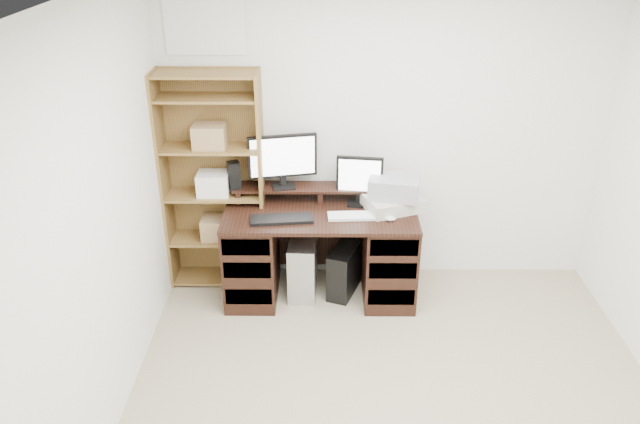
{
  "coord_description": "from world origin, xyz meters",
  "views": [
    {
      "loc": [
        -0.47,
        -2.69,
        2.92
      ],
      "look_at": [
        -0.5,
        1.43,
        0.85
      ],
      "focal_mm": 35.0,
      "sensor_mm": 36.0,
      "label": 1
    }
  ],
  "objects_px": {
    "printer": "(393,203)",
    "tower_silver": "(303,264)",
    "tower_black": "(344,270)",
    "bookshelf": "(214,180)",
    "monitor_wide": "(283,158)",
    "monitor_small": "(359,179)",
    "desk": "(320,251)"
  },
  "relations": [
    {
      "from": "desk",
      "to": "monitor_wide",
      "type": "relative_size",
      "value": 2.79
    },
    {
      "from": "tower_silver",
      "to": "monitor_small",
      "type": "bearing_deg",
      "value": 15.09
    },
    {
      "from": "monitor_small",
      "to": "desk",
      "type": "bearing_deg",
      "value": -148.35
    },
    {
      "from": "tower_silver",
      "to": "bookshelf",
      "type": "height_order",
      "value": "bookshelf"
    },
    {
      "from": "monitor_wide",
      "to": "tower_silver",
      "type": "height_order",
      "value": "monitor_wide"
    },
    {
      "from": "tower_black",
      "to": "printer",
      "type": "bearing_deg",
      "value": 25.09
    },
    {
      "from": "monitor_wide",
      "to": "bookshelf",
      "type": "distance_m",
      "value": 0.59
    },
    {
      "from": "tower_black",
      "to": "monitor_small",
      "type": "bearing_deg",
      "value": 68.49
    },
    {
      "from": "desk",
      "to": "printer",
      "type": "bearing_deg",
      "value": 4.74
    },
    {
      "from": "tower_black",
      "to": "bookshelf",
      "type": "height_order",
      "value": "bookshelf"
    },
    {
      "from": "printer",
      "to": "monitor_small",
      "type": "bearing_deg",
      "value": 140.08
    },
    {
      "from": "monitor_wide",
      "to": "bookshelf",
      "type": "height_order",
      "value": "bookshelf"
    },
    {
      "from": "tower_black",
      "to": "bookshelf",
      "type": "distance_m",
      "value": 1.28
    },
    {
      "from": "tower_silver",
      "to": "tower_black",
      "type": "distance_m",
      "value": 0.34
    },
    {
      "from": "monitor_small",
      "to": "tower_silver",
      "type": "bearing_deg",
      "value": -160.24
    },
    {
      "from": "tower_silver",
      "to": "printer",
      "type": "bearing_deg",
      "value": 3.4
    },
    {
      "from": "desk",
      "to": "monitor_wide",
      "type": "distance_m",
      "value": 0.81
    },
    {
      "from": "printer",
      "to": "tower_black",
      "type": "relative_size",
      "value": 0.95
    },
    {
      "from": "monitor_small",
      "to": "tower_black",
      "type": "xyz_separation_m",
      "value": [
        -0.11,
        -0.12,
        -0.76
      ]
    },
    {
      "from": "desk",
      "to": "bookshelf",
      "type": "height_order",
      "value": "bookshelf"
    },
    {
      "from": "printer",
      "to": "tower_silver",
      "type": "height_order",
      "value": "printer"
    },
    {
      "from": "desk",
      "to": "tower_silver",
      "type": "xyz_separation_m",
      "value": [
        -0.14,
        0.04,
        -0.15
      ]
    },
    {
      "from": "desk",
      "to": "printer",
      "type": "height_order",
      "value": "printer"
    },
    {
      "from": "desk",
      "to": "bookshelf",
      "type": "distance_m",
      "value": 1.02
    },
    {
      "from": "bookshelf",
      "to": "monitor_small",
      "type": "bearing_deg",
      "value": -3.74
    },
    {
      "from": "bookshelf",
      "to": "printer",
      "type": "bearing_deg",
      "value": -6.67
    },
    {
      "from": "printer",
      "to": "monitor_wide",
      "type": "bearing_deg",
      "value": 148.72
    },
    {
      "from": "monitor_wide",
      "to": "printer",
      "type": "distance_m",
      "value": 0.93
    },
    {
      "from": "monitor_wide",
      "to": "bookshelf",
      "type": "bearing_deg",
      "value": 167.29
    },
    {
      "from": "tower_silver",
      "to": "bookshelf",
      "type": "bearing_deg",
      "value": 169.21
    },
    {
      "from": "monitor_small",
      "to": "printer",
      "type": "xyz_separation_m",
      "value": [
        0.26,
        -0.09,
        -0.16
      ]
    },
    {
      "from": "printer",
      "to": "bookshelf",
      "type": "bearing_deg",
      "value": 152.45
    }
  ]
}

